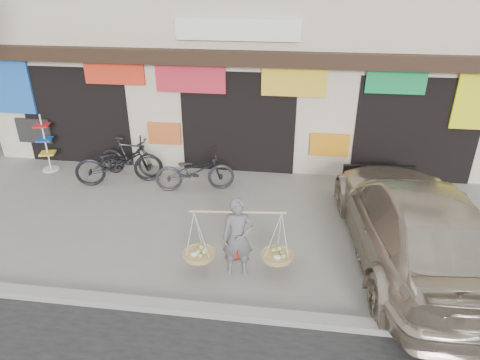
# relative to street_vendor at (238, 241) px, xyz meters

# --- Properties ---
(ground) EXTENTS (70.00, 70.00, 0.00)m
(ground) POSITION_rel_street_vendor_xyz_m (-0.61, 0.90, -0.69)
(ground) COLOR gray
(ground) RESTS_ON ground
(kerb) EXTENTS (70.00, 0.25, 0.12)m
(kerb) POSITION_rel_street_vendor_xyz_m (-0.61, -1.10, -0.63)
(kerb) COLOR gray
(kerb) RESTS_ON ground
(shophouse_block) EXTENTS (14.00, 6.32, 7.00)m
(shophouse_block) POSITION_rel_street_vendor_xyz_m (-0.61, 7.32, 2.76)
(shophouse_block) COLOR beige
(shophouse_block) RESTS_ON ground
(street_vendor) EXTENTS (1.95, 0.70, 1.51)m
(street_vendor) POSITION_rel_street_vendor_xyz_m (0.00, 0.00, 0.00)
(street_vendor) COLOR slate
(street_vendor) RESTS_ON ground
(bike_0) EXTENTS (2.31, 1.44, 1.15)m
(bike_0) POSITION_rel_street_vendor_xyz_m (-3.51, 3.22, -0.12)
(bike_0) COLOR black
(bike_0) RESTS_ON ground
(bike_1) EXTENTS (1.82, 0.70, 1.07)m
(bike_1) POSITION_rel_street_vendor_xyz_m (-3.39, 3.70, -0.16)
(bike_1) COLOR black
(bike_1) RESTS_ON ground
(bike_2) EXTENTS (2.05, 1.11, 1.02)m
(bike_2) POSITION_rel_street_vendor_xyz_m (-1.51, 3.12, -0.18)
(bike_2) COLOR #27272C
(bike_2) RESTS_ON ground
(suv) EXTENTS (2.69, 5.67, 1.60)m
(suv) POSITION_rel_street_vendor_xyz_m (3.16, 0.88, 0.11)
(suv) COLOR #B6A792
(suv) RESTS_ON ground
(display_rack) EXTENTS (0.47, 0.47, 1.59)m
(display_rack) POSITION_rel_street_vendor_xyz_m (-5.75, 3.73, -0.05)
(display_rack) COLOR silver
(display_rack) RESTS_ON ground
(red_bag) EXTENTS (0.31, 0.25, 0.14)m
(red_bag) POSITION_rel_street_vendor_xyz_m (-0.14, 0.43, -0.62)
(red_bag) COLOR red
(red_bag) RESTS_ON ground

